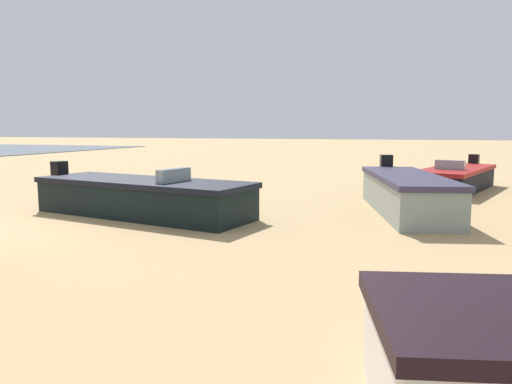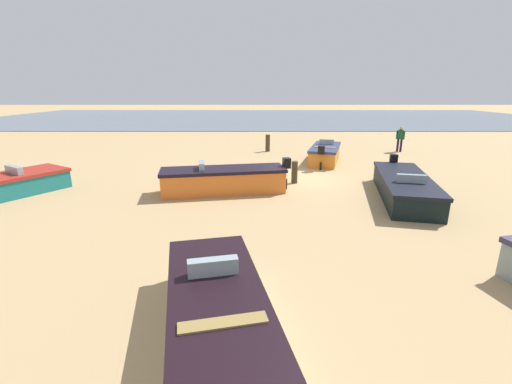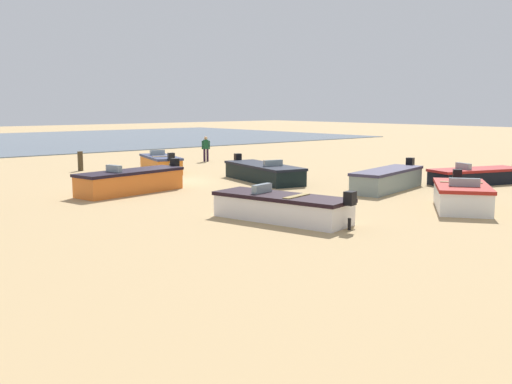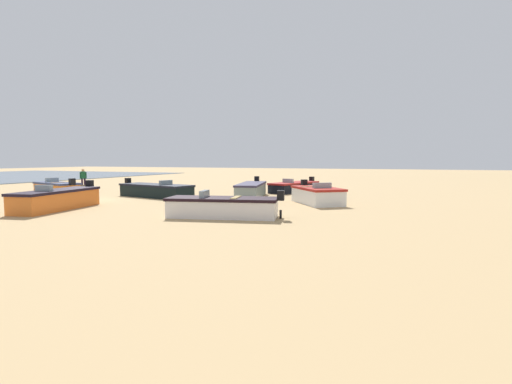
{
  "view_description": "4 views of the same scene",
  "coord_description": "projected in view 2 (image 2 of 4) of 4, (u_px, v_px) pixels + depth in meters",
  "views": [
    {
      "loc": [
        6.18,
        8.61,
        1.96
      ],
      "look_at": [
        -0.78,
        6.45,
        1.0
      ],
      "focal_mm": 34.37,
      "sensor_mm": 36.0,
      "label": 1
    },
    {
      "loc": [
        1.96,
        15.11,
        3.83
      ],
      "look_at": [
        1.97,
        6.53,
        1.28
      ],
      "focal_mm": 24.18,
      "sensor_mm": 36.0,
      "label": 2
    },
    {
      "loc": [
        15.16,
        24.17,
        3.63
      ],
      "look_at": [
        1.24,
        7.9,
        0.48
      ],
      "focal_mm": 41.77,
      "sensor_mm": 36.0,
      "label": 3
    },
    {
      "loc": [
        16.43,
        17.61,
        2.39
      ],
      "look_at": [
        0.96,
        11.51,
        0.95
      ],
      "focal_mm": 26.59,
      "sensor_mm": 36.0,
      "label": 4
    }
  ],
  "objects": [
    {
      "name": "boat_white_1",
      "position": [
        219.0,
        323.0,
        5.23
      ],
      "size": [
        2.45,
        4.89,
        1.14
      ],
      "rotation": [
        0.0,
        0.0,
        3.36
      ],
      "color": "silver",
      "rests_on": "ground"
    },
    {
      "name": "tidal_water",
      "position": [
        270.0,
        117.0,
        50.07
      ],
      "size": [
        80.0,
        36.0,
        0.06
      ],
      "primitive_type": "cube",
      "color": "slate",
      "rests_on": "ground"
    },
    {
      "name": "beach_walker_foreground",
      "position": [
        400.0,
        137.0,
        21.99
      ],
      "size": [
        0.49,
        0.47,
        1.62
      ],
      "rotation": [
        0.0,
        0.0,
        5.69
      ],
      "color": "#26152C",
      "rests_on": "ground"
    },
    {
      "name": "boat_orange_4",
      "position": [
        224.0,
        180.0,
        13.31
      ],
      "size": [
        5.09,
        2.24,
        1.26
      ],
      "rotation": [
        0.0,
        0.0,
        4.89
      ],
      "color": "orange",
      "rests_on": "ground"
    },
    {
      "name": "boat_black_0",
      "position": [
        404.0,
        187.0,
        12.63
      ],
      "size": [
        2.71,
        5.57,
        1.14
      ],
      "rotation": [
        0.0,
        0.0,
        6.07
      ],
      "color": "black",
      "rests_on": "ground"
    },
    {
      "name": "ground_plane",
      "position": [
        300.0,
        178.0,
        15.57
      ],
      "size": [
        160.0,
        160.0,
        0.0
      ],
      "primitive_type": "plane",
      "color": "tan"
    },
    {
      "name": "boat_orange_5",
      "position": [
        325.0,
        154.0,
        18.93
      ],
      "size": [
        2.47,
        4.25,
        1.2
      ],
      "rotation": [
        0.0,
        0.0,
        2.85
      ],
      "color": "orange",
      "rests_on": "ground"
    },
    {
      "name": "mooring_post_mid_beach",
      "position": [
        295.0,
        172.0,
        14.62
      ],
      "size": [
        0.26,
        0.26,
        0.95
      ],
      "primitive_type": "cylinder",
      "color": "#3D3826",
      "rests_on": "ground"
    },
    {
      "name": "mooring_post_near_water",
      "position": [
        268.0,
        143.0,
        22.21
      ],
      "size": [
        0.29,
        0.29,
        1.08
      ],
      "primitive_type": "cylinder",
      "color": "#413523",
      "rests_on": "ground"
    }
  ]
}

